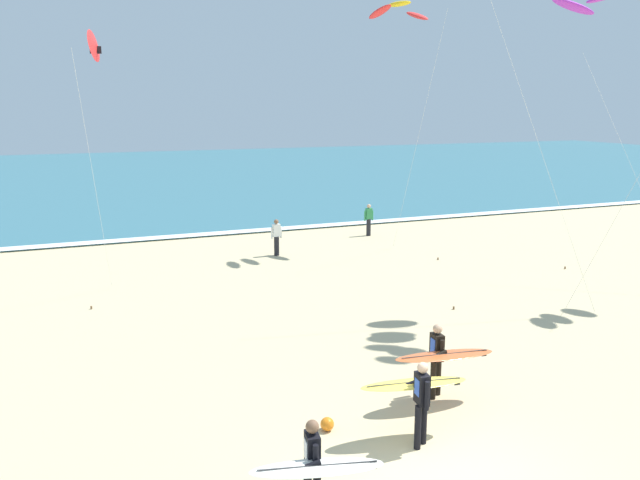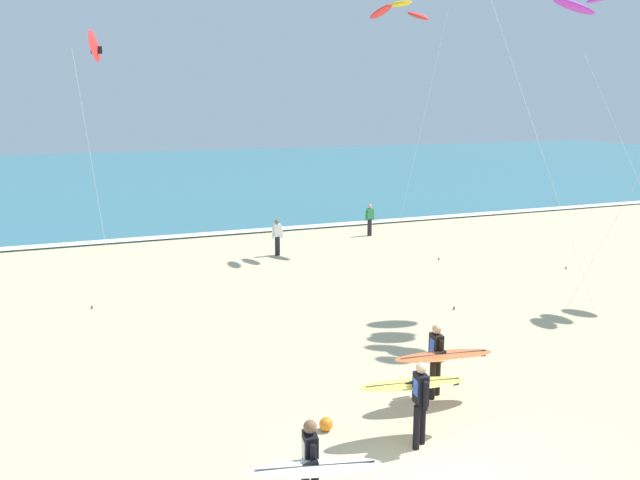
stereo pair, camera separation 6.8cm
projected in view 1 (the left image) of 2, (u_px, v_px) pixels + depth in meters
The scene contains 11 objects.
ground_plane at pixel (440, 471), 11.46m from camera, with size 160.00×160.00×0.00m, color #CCB789.
ocean_water at pixel (131, 175), 58.75m from camera, with size 160.00×60.00×0.08m, color #336B7A.
shoreline_foam at pixel (195, 235), 31.78m from camera, with size 160.00×0.87×0.01m, color white.
surfer_lead at pixel (441, 355), 14.00m from camera, with size 2.36×1.00×1.71m.
surfer_trailing at pixel (418, 391), 12.26m from camera, with size 2.24×1.01×1.71m.
surfer_third at pixel (315, 465), 9.75m from camera, with size 2.12×1.05×1.71m.
kite_arc_golden_mid at pixel (399, 11), 27.11m from camera, with size 2.86×3.69×10.66m.
kite_delta_scarlet_far at pixel (95, 47), 21.06m from camera, with size 1.15×2.74×8.84m.
bystander_green_top at pixel (369, 220), 31.85m from camera, with size 0.50×0.22×1.59m.
bystander_white_top at pixel (276, 237), 27.66m from camera, with size 0.50×0.22×1.59m.
beach_ball at pixel (327, 424), 12.86m from camera, with size 0.28×0.28×0.28m, color orange.
Camera 1 is at (-5.86, -8.80, 6.42)m, focal length 36.05 mm.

